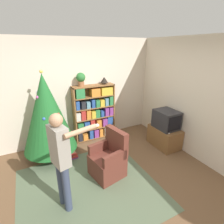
{
  "coord_description": "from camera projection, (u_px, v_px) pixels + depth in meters",
  "views": [
    {
      "loc": [
        -1.27,
        -2.28,
        2.37
      ],
      "look_at": [
        0.31,
        0.88,
        1.05
      ],
      "focal_mm": 28.0,
      "sensor_mm": 36.0,
      "label": 1
    }
  ],
  "objects": [
    {
      "name": "bookshelf",
      "position": [
        94.0,
        113.0,
        4.62
      ],
      "size": [
        1.09,
        0.27,
        1.47
      ],
      "color": "brown",
      "rests_on": "ground_plane"
    },
    {
      "name": "ground_plane",
      "position": [
        118.0,
        182.0,
        3.28
      ],
      "size": [
        14.0,
        14.0,
        0.0
      ],
      "primitive_type": "plane",
      "color": "brown"
    },
    {
      "name": "wall_right",
      "position": [
        202.0,
        102.0,
        3.64
      ],
      "size": [
        0.1,
        8.0,
        2.6
      ],
      "color": "beige",
      "rests_on": "ground_plane"
    },
    {
      "name": "area_rug",
      "position": [
        89.0,
        188.0,
        3.12
      ],
      "size": [
        2.35,
        2.19,
        0.01
      ],
      "color": "#56664C",
      "rests_on": "ground_plane"
    },
    {
      "name": "tv_stand",
      "position": [
        164.0,
        137.0,
        4.39
      ],
      "size": [
        0.49,
        0.77,
        0.5
      ],
      "color": "brown",
      "rests_on": "ground_plane"
    },
    {
      "name": "standing_person",
      "position": [
        61.0,
        156.0,
        2.47
      ],
      "size": [
        0.7,
        0.46,
        1.57
      ],
      "rotation": [
        0.0,
        0.0,
        -1.31
      ],
      "color": "#38425B",
      "rests_on": "ground_plane"
    },
    {
      "name": "book_pile_near_tree",
      "position": [
        74.0,
        157.0,
        3.97
      ],
      "size": [
        0.19,
        0.17,
        0.06
      ],
      "color": "#843889",
      "rests_on": "ground_plane"
    },
    {
      "name": "potted_plant",
      "position": [
        81.0,
        78.0,
        4.17
      ],
      "size": [
        0.22,
        0.22,
        0.33
      ],
      "color": "#935B38",
      "rests_on": "bookshelf"
    },
    {
      "name": "christmas_tree",
      "position": [
        47.0,
        113.0,
        3.69
      ],
      "size": [
        1.15,
        1.15,
        1.96
      ],
      "color": "#4C3323",
      "rests_on": "ground_plane"
    },
    {
      "name": "table_lamp",
      "position": [
        104.0,
        80.0,
        4.45
      ],
      "size": [
        0.2,
        0.2,
        0.18
      ],
      "color": "#473828",
      "rests_on": "bookshelf"
    },
    {
      "name": "game_remote",
      "position": [
        167.0,
        132.0,
        4.05
      ],
      "size": [
        0.04,
        0.12,
        0.02
      ],
      "color": "white",
      "rests_on": "tv_stand"
    },
    {
      "name": "armchair",
      "position": [
        109.0,
        160.0,
        3.37
      ],
      "size": [
        0.67,
        0.66,
        0.92
      ],
      "rotation": [
        0.0,
        0.0,
        -1.38
      ],
      "color": "brown",
      "rests_on": "ground_plane"
    },
    {
      "name": "wall_back",
      "position": [
        82.0,
        91.0,
        4.5
      ],
      "size": [
        8.0,
        0.1,
        2.6
      ],
      "color": "beige",
      "rests_on": "ground_plane"
    },
    {
      "name": "television",
      "position": [
        166.0,
        119.0,
        4.23
      ],
      "size": [
        0.46,
        0.56,
        0.45
      ],
      "color": "#28282D",
      "rests_on": "tv_stand"
    }
  ]
}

